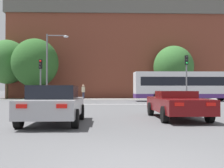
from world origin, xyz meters
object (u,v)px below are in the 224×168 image
object	(u,v)px
traffic_light_near_right	(187,71)
pedestrian_waiting	(83,90)
car_roadster_right	(176,104)
traffic_light_near_left	(41,74)
street_lamp_junction	(51,60)
car_saloon_left	(54,104)
bus_crossing_lead	(191,86)

from	to	relation	value
traffic_light_near_right	pedestrian_waiting	distance (m)	15.90
car_roadster_right	traffic_light_near_right	world-z (taller)	traffic_light_near_right
traffic_light_near_left	street_lamp_junction	xyz separation A→B (m)	(0.08, 4.28, 1.62)
car_saloon_left	bus_crossing_lead	size ratio (longest dim) A/B	0.36
street_lamp_junction	traffic_light_near_left	bearing A→B (deg)	-91.07
car_roadster_right	bus_crossing_lead	distance (m)	18.46
traffic_light_near_right	pedestrian_waiting	world-z (taller)	traffic_light_near_right
traffic_light_near_left	street_lamp_junction	size ratio (longest dim) A/B	0.56
car_saloon_left	bus_crossing_lead	world-z (taller)	bus_crossing_lead
car_saloon_left	street_lamp_junction	size ratio (longest dim) A/B	0.64
bus_crossing_lead	traffic_light_near_right	xyz separation A→B (m)	(-2.25, -5.90, 1.14)
traffic_light_near_right	car_saloon_left	bearing A→B (deg)	-124.49
car_roadster_right	traffic_light_near_left	distance (m)	14.44
car_roadster_right	bus_crossing_lead	bearing A→B (deg)	70.22
car_saloon_left	traffic_light_near_right	bearing A→B (deg)	55.42
bus_crossing_lead	pedestrian_waiting	distance (m)	13.61
car_saloon_left	street_lamp_junction	xyz separation A→B (m)	(-3.31, 17.42, 3.44)
traffic_light_near_left	bus_crossing_lead	bearing A→B (deg)	21.63
traffic_light_near_left	car_roadster_right	bearing A→B (deg)	-54.00
traffic_light_near_right	traffic_light_near_left	world-z (taller)	traffic_light_near_right
bus_crossing_lead	pedestrian_waiting	size ratio (longest dim) A/B	6.51
car_roadster_right	traffic_light_near_right	distance (m)	12.31
bus_crossing_lead	traffic_light_near_right	world-z (taller)	traffic_light_near_right
car_saloon_left	car_roadster_right	distance (m)	5.26
pedestrian_waiting	traffic_light_near_left	bearing A→B (deg)	107.83
car_roadster_right	traffic_light_near_right	bearing A→B (deg)	70.90
bus_crossing_lead	street_lamp_junction	bearing A→B (deg)	95.93
traffic_light_near_left	pedestrian_waiting	bearing A→B (deg)	77.60
traffic_light_near_right	traffic_light_near_left	bearing A→B (deg)	179.49
car_saloon_left	pedestrian_waiting	world-z (taller)	pedestrian_waiting
traffic_light_near_right	pedestrian_waiting	bearing A→B (deg)	127.39
traffic_light_near_left	street_lamp_junction	world-z (taller)	street_lamp_junction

